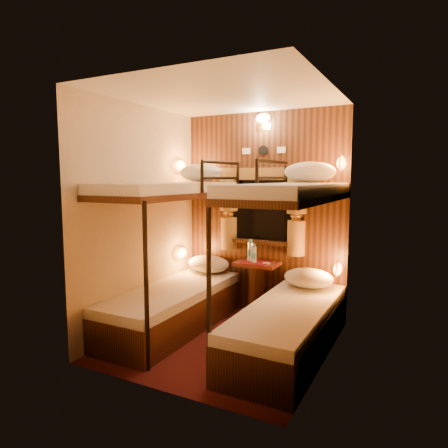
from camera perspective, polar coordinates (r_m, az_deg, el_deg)
The scene contains 22 objects.
floor at distance 4.17m, azimuth -0.03°, elevation -16.42°, with size 2.10×2.10×0.00m, color #370F0F.
ceiling at distance 3.91m, azimuth -0.03°, elevation 17.92°, with size 2.10×2.10×0.00m, color silver.
wall_back at distance 4.82m, azimuth 5.71°, elevation 1.43°, with size 2.40×2.40×0.00m, color #C6B293.
wall_front at distance 2.98m, azimuth -9.33°, elevation -1.84°, with size 2.40×2.40×0.00m, color #C6B293.
wall_left at distance 4.41m, azimuth -11.66°, elevation 0.85°, with size 2.40×2.40×0.00m, color #C6B293.
wall_right at distance 3.52m, azimuth 14.59°, elevation -0.66°, with size 2.40×2.40×0.00m, color #C6B293.
back_panel at distance 4.80m, azimuth 5.64°, elevation 1.42°, with size 2.00×0.03×2.40m, color black.
bunk_left at distance 4.37m, azimuth -7.25°, elevation -7.68°, with size 0.72×1.90×1.82m.
bunk_right at distance 3.81m, azimuth 9.29°, elevation -9.85°, with size 0.72×1.90×1.82m.
window at distance 4.78m, azimuth 5.50°, elevation 1.16°, with size 1.00×0.12×0.79m.
curtains at distance 4.74m, azimuth 5.36°, elevation 2.13°, with size 1.10×0.22×1.00m.
back_fixtures at distance 4.79m, azimuth 5.63°, elevation 13.95°, with size 0.54×0.09×0.48m.
reading_lamps at distance 4.49m, azimuth 4.07°, elevation 1.59°, with size 2.00×0.20×1.25m.
table at distance 4.77m, azimuth 4.70°, elevation -8.20°, with size 0.50×0.34×0.66m.
bottle_left at distance 4.76m, azimuth 3.82°, elevation -3.95°, with size 0.07×0.07×0.26m.
bottle_right at distance 4.66m, azimuth 4.29°, elevation -4.37°, with size 0.06×0.06×0.22m.
sachet_a at distance 4.63m, azimuth 6.13°, elevation -5.65°, with size 0.08×0.06×0.01m, color silver.
sachet_b at distance 4.67m, azimuth 6.06°, elevation -5.52°, with size 0.08×0.06×0.01m, color silver.
pillow_lower_left at distance 5.01m, azimuth -2.23°, elevation -5.70°, with size 0.55×0.39×0.21m, color silver.
pillow_lower_right at distance 4.42m, azimuth 11.98°, elevation -7.56°, with size 0.53×0.38×0.21m, color silver.
pillow_upper_left at distance 4.74m, azimuth -3.34°, elevation 7.33°, with size 0.53×0.38×0.21m, color silver.
pillow_upper_right at distance 4.23m, azimuth 12.15°, elevation 7.28°, with size 0.54×0.38×0.21m, color silver.
Camera 1 is at (1.76, -3.41, 1.63)m, focal length 32.00 mm.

